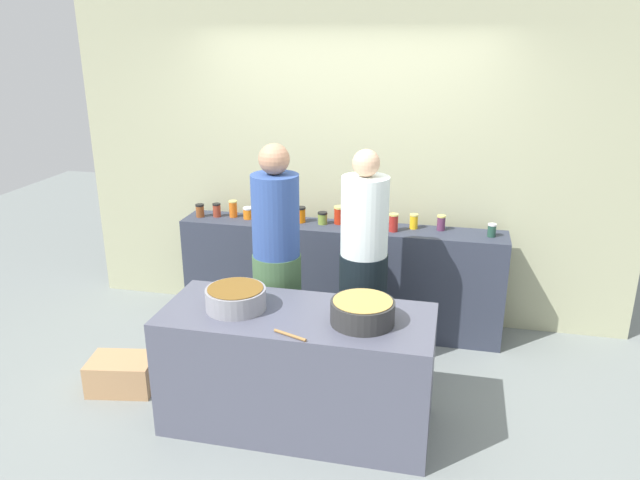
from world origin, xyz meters
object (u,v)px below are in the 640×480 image
preserve_jar_5 (283,217)px  preserve_jar_7 (323,218)px  bread_crate (122,374)px  preserve_jar_10 (394,223)px  preserve_jar_12 (441,223)px  preserve_jar_9 (361,221)px  preserve_jar_11 (414,221)px  preserve_jar_1 (217,210)px  preserve_jar_8 (339,215)px  preserve_jar_4 (274,212)px  wooden_spoon (290,335)px  preserve_jar_6 (300,215)px  cook_with_tongs (277,275)px  preserve_jar_0 (200,210)px  preserve_jar_3 (248,213)px  cooking_pot_left (236,298)px  preserve_jar_13 (492,230)px  preserve_jar_2 (233,209)px  cook_in_cap (363,275)px  cooking_pot_center (363,312)px

preserve_jar_5 → preserve_jar_7: (0.33, 0.03, -0.00)m
preserve_jar_5 → bread_crate: preserve_jar_5 is taller
preserve_jar_10 → preserve_jar_12: bearing=17.0°
preserve_jar_9 → preserve_jar_11: (0.43, 0.05, 0.01)m
preserve_jar_1 → preserve_jar_8: bearing=2.1°
preserve_jar_1 → preserve_jar_4: 0.51m
preserve_jar_9 → wooden_spoon: size_ratio=0.49×
wooden_spoon → preserve_jar_6: bearing=102.6°
preserve_jar_4 → preserve_jar_10: 1.03m
preserve_jar_7 → cook_with_tongs: 0.88m
preserve_jar_8 → preserve_jar_11: bearing=0.3°
preserve_jar_8 → wooden_spoon: size_ratio=0.67×
preserve_jar_9 → preserve_jar_11: bearing=7.2°
preserve_jar_0 → preserve_jar_8: (1.21, 0.08, 0.02)m
preserve_jar_1 → preserve_jar_8: size_ratio=0.79×
preserve_jar_12 → bread_crate: 2.68m
preserve_jar_3 → preserve_jar_8: 0.79m
preserve_jar_7 → cooking_pot_left: size_ratio=0.27×
cooking_pot_left → wooden_spoon: (0.43, -0.28, -0.06)m
preserve_jar_13 → preserve_jar_5: bearing=-179.7°
preserve_jar_2 → cook_in_cap: size_ratio=0.09×
preserve_jar_7 → cook_in_cap: (0.45, -0.65, -0.20)m
cooking_pot_left → preserve_jar_12: bearing=51.0°
preserve_jar_2 → preserve_jar_13: size_ratio=1.39×
cook_in_cap → preserve_jar_6: bearing=134.1°
preserve_jar_9 → bread_crate: 2.16m
preserve_jar_4 → cook_with_tongs: (0.29, -0.89, -0.19)m
preserve_jar_6 → preserve_jar_9: bearing=-1.8°
preserve_jar_7 → preserve_jar_12: bearing=3.1°
preserve_jar_12 → cooking_pot_center: bearing=-104.8°
preserve_jar_6 → preserve_jar_10: bearing=-5.0°
bread_crate → cook_with_tongs: bearing=24.5°
preserve_jar_5 → bread_crate: 1.76m
preserve_jar_1 → wooden_spoon: (1.13, -1.72, -0.18)m
preserve_jar_13 → cook_in_cap: 1.13m
preserve_jar_1 → preserve_jar_10: (1.53, -0.06, 0.01)m
wooden_spoon → cooking_pot_left: bearing=146.7°
preserve_jar_10 → cook_in_cap: cook_in_cap is taller
preserve_jar_0 → preserve_jar_9: (1.40, 0.03, -0.00)m
preserve_jar_5 → preserve_jar_12: (1.29, 0.08, 0.01)m
preserve_jar_1 → cook_with_tongs: size_ratio=0.07×
preserve_jar_13 → cook_with_tongs: (-1.50, -0.83, -0.18)m
preserve_jar_6 → wooden_spoon: bearing=-77.4°
cooking_pot_left → preserve_jar_3: bearing=106.0°
preserve_jar_2 → preserve_jar_3: 0.15m
preserve_jar_2 → preserve_jar_9: (1.11, -0.03, -0.02)m
preserve_jar_2 → preserve_jar_5: size_ratio=1.40×
preserve_jar_5 → cooking_pot_center: preserve_jar_5 is taller
preserve_jar_5 → preserve_jar_10: (0.92, -0.03, 0.02)m
preserve_jar_9 → cook_with_tongs: (-0.46, -0.84, -0.18)m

